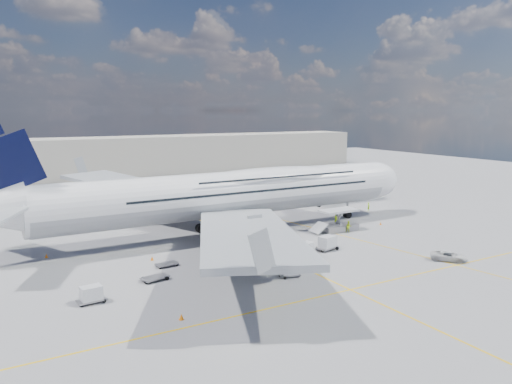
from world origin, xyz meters
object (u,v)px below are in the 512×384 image
dolly_row_a (167,264)px  cone_wing_left_outer (117,221)px  crew_loader (349,227)px  dolly_back (91,294)px  crew_nose (369,207)px  dolly_nose_far (306,248)px  catering_truck_outer (74,200)px  cargo_loader (337,224)px  dolly_row_c (290,270)px  cone_nose (381,223)px  baggage_tug (269,247)px  cone_wing_right_inner (152,258)px  dolly_nose_near (327,243)px  cone_wing_left_inner (196,218)px  cone_tail (46,256)px  service_van (449,256)px  crew_van (336,218)px  cone_wing_right_outer (181,317)px  jet_bridge (332,174)px  airliner (231,193)px  dolly_row_b (155,278)px  crew_wing (208,247)px  catering_truck_inner (137,205)px  crew_tug (271,258)px

dolly_row_a → cone_wing_left_outer: 29.96m
crew_loader → dolly_back: bearing=-137.4°
dolly_back → crew_nose: (59.62, 22.38, -0.13)m
dolly_nose_far → catering_truck_outer: size_ratio=0.42×
cargo_loader → dolly_row_a: (-31.90, -4.17, -0.93)m
dolly_row_c → cone_nose: dolly_row_c is taller
cone_wing_left_outer → dolly_row_a: bearing=-92.4°
dolly_back → cone_nose: size_ratio=5.89×
baggage_tug → cone_wing_right_inner: 16.72m
dolly_nose_near → baggage_tug: (-7.60, 3.79, -0.44)m
cone_nose → cone_wing_left_inner: (-26.79, 20.64, -0.01)m
cargo_loader → cone_tail: cargo_loader is taller
service_van → crew_loader: (-1.27, 19.15, 0.33)m
crew_van → cone_tail: crew_van is taller
cone_wing_right_outer → catering_truck_outer: bearing=88.7°
jet_bridge → service_van: (-10.89, -39.11, -6.19)m
airliner → catering_truck_outer: 40.06m
dolly_nose_far → dolly_back: bearing=170.5°
crew_nose → cone_tail: crew_nose is taller
cone_wing_left_outer → cone_wing_right_inner: (-2.07, -26.39, 0.04)m
baggage_tug → cone_tail: (-28.51, 12.68, -0.42)m
cone_wing_left_inner → jet_bridge: bearing=-4.3°
cone_wing_left_inner → cone_wing_right_inner: cone_wing_right_inner is taller
dolly_nose_far → cone_wing_left_inner: bearing=82.6°
dolly_row_c → cone_wing_right_inner: (-12.41, 15.11, -0.60)m
cargo_loader → dolly_row_b: (-35.05, -8.71, -0.89)m
dolly_row_a → service_van: service_van is taller
crew_wing → dolly_row_b: bearing=142.0°
catering_truck_inner → crew_wing: catering_truck_inner is taller
baggage_tug → crew_nose: 36.18m
cargo_loader → dolly_row_a: size_ratio=2.90×
dolly_back → crew_tug: 23.53m
baggage_tug → catering_truck_inner: catering_truck_inner is taller
cargo_loader → cone_nose: 9.65m
dolly_nose_far → cone_tail: (-32.29, 16.60, -0.64)m
service_van → cone_wing_right_inner: 40.38m
service_van → cone_wing_right_inner: size_ratio=8.24×
dolly_row_b → cone_wing_left_outer: (4.40, 34.47, -0.13)m
crew_nose → cone_wing_right_inner: size_ratio=3.01×
dolly_nose_near → service_van: bearing=-64.1°
crew_van → dolly_back: bearing=104.9°
jet_bridge → catering_truck_outer: bearing=153.3°
dolly_row_c → crew_wing: size_ratio=1.75×
crew_wing → dolly_nose_near: bearing=-101.2°
cone_tail → service_van: bearing=-31.5°
crew_wing → cone_wing_left_inner: size_ratio=3.26×
cone_nose → cone_wing_left_outer: cone_nose is taller
cone_wing_right_inner → dolly_back: bearing=-132.2°
cargo_loader → crew_van: 6.33m
dolly_nose_far → cone_wing_right_inner: bearing=141.9°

